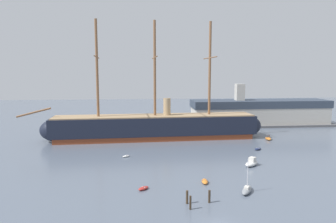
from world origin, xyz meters
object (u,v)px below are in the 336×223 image
(dinghy_foreground_left, at_px, (143,188))
(mooring_piling_nearest, at_px, (209,196))
(mooring_piling_right_pair, at_px, (187,197))
(mooring_piling_left_pair, at_px, (190,203))
(dinghy_near_centre, at_px, (205,181))
(dinghy_distant_centre, at_px, (180,131))
(tall_ship, at_px, (155,126))
(motorboat_far_right, at_px, (268,138))
(dinghy_far_left, at_px, (82,139))
(sailboat_foreground_right, at_px, (247,190))
(motorboat_mid_right, at_px, (252,163))
(dockside_warehouse_right, at_px, (259,113))
(dinghy_alongside_stern, at_px, (258,149))
(dinghy_alongside_bow, at_px, (126,156))

(dinghy_foreground_left, xyz_separation_m, mooring_piling_nearest, (10.31, -6.49, 0.76))
(mooring_piling_nearest, xyz_separation_m, mooring_piling_right_pair, (-3.57, 0.01, 0.04))
(mooring_piling_right_pair, bearing_deg, mooring_piling_left_pair, -85.58)
(dinghy_near_centre, xyz_separation_m, dinghy_distant_centre, (2.22, 49.40, -0.06))
(tall_ship, relative_size, dinghy_near_centre, 27.14)
(dinghy_foreground_left, height_order, dinghy_distant_centre, dinghy_foreground_left)
(tall_ship, height_order, mooring_piling_nearest, tall_ship)
(motorboat_far_right, bearing_deg, dinghy_foreground_left, -136.30)
(dinghy_near_centre, height_order, dinghy_far_left, dinghy_near_centre)
(tall_ship, relative_size, dinghy_distant_centre, 32.05)
(dinghy_foreground_left, height_order, sailboat_foreground_right, sailboat_foreground_right)
(dinghy_near_centre, bearing_deg, mooring_piling_right_pair, -118.50)
(tall_ship, distance_m, dinghy_foreground_left, 42.07)
(dinghy_near_centre, distance_m, mooring_piling_nearest, 8.86)
(motorboat_mid_right, bearing_deg, dinghy_far_left, 143.39)
(mooring_piling_nearest, relative_size, mooring_piling_right_pair, 0.96)
(mooring_piling_nearest, bearing_deg, dinghy_foreground_left, 147.81)
(motorboat_mid_right, distance_m, dinghy_far_left, 52.51)
(dinghy_far_left, height_order, mooring_piling_left_pair, mooring_piling_left_pair)
(dinghy_near_centre, relative_size, motorboat_far_right, 0.74)
(sailboat_foreground_right, relative_size, mooring_piling_left_pair, 2.76)
(dinghy_distant_centre, bearing_deg, mooring_piling_left_pair, -96.44)
(tall_ship, relative_size, motorboat_mid_right, 16.38)
(dinghy_far_left, distance_m, dinghy_distant_centre, 32.86)
(tall_ship, relative_size, mooring_piling_nearest, 36.32)
(motorboat_far_right, xyz_separation_m, dinghy_distant_centre, (-25.06, 14.62, -0.27))
(mooring_piling_nearest, relative_size, dockside_warehouse_right, 0.04)
(mooring_piling_left_pair, bearing_deg, mooring_piling_right_pair, 94.42)
(tall_ship, xyz_separation_m, motorboat_mid_right, (19.73, -29.85, -3.25))
(dockside_warehouse_right, bearing_deg, dinghy_far_left, -162.63)
(motorboat_mid_right, relative_size, mooring_piling_right_pair, 2.14)
(dinghy_alongside_stern, xyz_separation_m, motorboat_far_right, (7.90, 11.82, 0.24))
(dinghy_alongside_bow, relative_size, dinghy_distant_centre, 0.87)
(motorboat_far_right, bearing_deg, dinghy_distant_centre, 149.75)
(dinghy_distant_centre, relative_size, mooring_piling_right_pair, 1.09)
(dinghy_foreground_left, height_order, dinghy_alongside_bow, dinghy_foreground_left)
(dinghy_alongside_stern, bearing_deg, tall_ship, 148.16)
(dinghy_distant_centre, relative_size, dockside_warehouse_right, 0.04)
(sailboat_foreground_right, distance_m, mooring_piling_left_pair, 12.22)
(dinghy_alongside_bow, height_order, motorboat_far_right, motorboat_far_right)
(mooring_piling_nearest, height_order, mooring_piling_right_pair, mooring_piling_right_pair)
(dinghy_foreground_left, xyz_separation_m, dinghy_alongside_bow, (-3.86, 21.59, -0.04))
(dinghy_near_centre, xyz_separation_m, mooring_piling_left_pair, (-4.58, -10.88, 0.76))
(tall_ship, xyz_separation_m, sailboat_foreground_right, (13.33, -44.64, -3.41))
(dinghy_alongside_stern, distance_m, mooring_piling_left_pair, 41.48)
(dinghy_foreground_left, relative_size, mooring_piling_left_pair, 1.09)
(dinghy_distant_centre, bearing_deg, dinghy_foreground_left, -104.86)
(mooring_piling_left_pair, bearing_deg, dinghy_near_centre, 67.16)
(dinghy_near_centre, height_order, motorboat_far_right, motorboat_far_right)
(mooring_piling_nearest, distance_m, mooring_piling_left_pair, 4.02)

